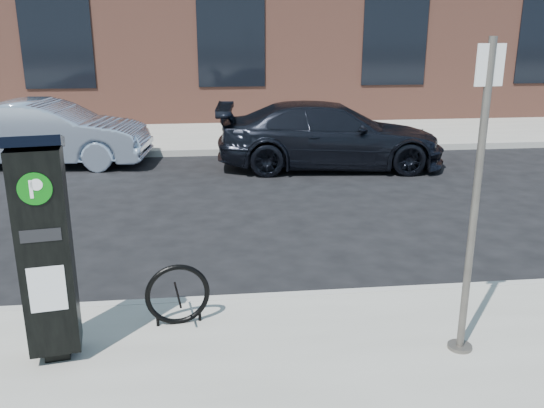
{
  "coord_description": "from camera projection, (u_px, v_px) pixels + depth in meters",
  "views": [
    {
      "loc": [
        -0.81,
        -5.73,
        2.97
      ],
      "look_at": [
        -0.1,
        0.5,
        1.04
      ],
      "focal_mm": 38.0,
      "sensor_mm": 36.0,
      "label": 1
    }
  ],
  "objects": [
    {
      "name": "ground",
      "position": [
        286.0,
        306.0,
        6.4
      ],
      "size": [
        120.0,
        120.0,
        0.0
      ],
      "primitive_type": "plane",
      "color": "black",
      "rests_on": "ground"
    },
    {
      "name": "sidewalk_far",
      "position": [
        230.0,
        116.0,
        19.67
      ],
      "size": [
        60.0,
        12.0,
        0.15
      ],
      "primitive_type": "cube",
      "color": "gray",
      "rests_on": "ground"
    },
    {
      "name": "curb_near",
      "position": [
        286.0,
        301.0,
        6.36
      ],
      "size": [
        60.0,
        0.12,
        0.16
      ],
      "primitive_type": "cube",
      "color": "#9E9B93",
      "rests_on": "ground"
    },
    {
      "name": "curb_far",
      "position": [
        241.0,
        152.0,
        13.99
      ],
      "size": [
        60.0,
        0.12,
        0.16
      ],
      "primitive_type": "cube",
      "color": "#9E9B93",
      "rests_on": "ground"
    },
    {
      "name": "parking_kiosk",
      "position": [
        45.0,
        248.0,
        4.85
      ],
      "size": [
        0.52,
        0.48,
        2.02
      ],
      "rotation": [
        0.0,
        0.0,
        0.16
      ],
      "color": "black",
      "rests_on": "sidewalk_near"
    },
    {
      "name": "sign_pole",
      "position": [
        475.0,
        206.0,
        4.88
      ],
      "size": [
        0.24,
        0.22,
        2.75
      ],
      "rotation": [
        0.0,
        0.0,
        0.13
      ],
      "color": "#4D4944",
      "rests_on": "sidewalk_near"
    },
    {
      "name": "bike_rack",
      "position": [
        178.0,
        295.0,
        5.63
      ],
      "size": [
        0.63,
        0.15,
        0.63
      ],
      "rotation": [
        0.0,
        0.0,
        0.15
      ],
      "color": "black",
      "rests_on": "sidewalk_near"
    },
    {
      "name": "car_silver",
      "position": [
        48.0,
        133.0,
        12.74
      ],
      "size": [
        4.51,
        1.95,
        1.44
      ],
      "primitive_type": "imported",
      "rotation": [
        0.0,
        0.0,
        1.47
      ],
      "color": "#9BACC5",
      "rests_on": "ground"
    },
    {
      "name": "car_dark",
      "position": [
        330.0,
        135.0,
        12.56
      ],
      "size": [
        5.06,
        2.4,
        1.43
      ],
      "primitive_type": "imported",
      "rotation": [
        0.0,
        0.0,
        1.49
      ],
      "color": "black",
      "rests_on": "ground"
    }
  ]
}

